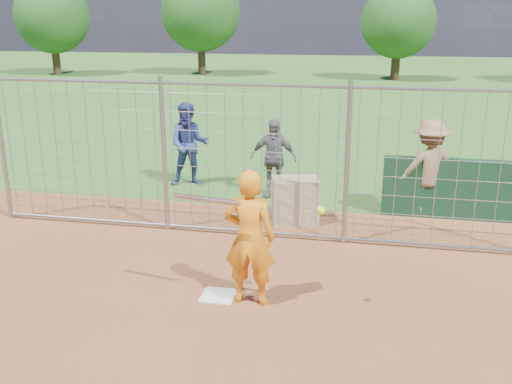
% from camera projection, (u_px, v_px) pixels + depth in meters
% --- Properties ---
extents(ground, '(100.00, 100.00, 0.00)m').
position_uv_depth(ground, '(222.00, 289.00, 7.65)').
color(ground, '#2D591E').
rests_on(ground, ground).
extents(home_plate, '(0.43, 0.43, 0.02)m').
position_uv_depth(home_plate, '(218.00, 296.00, 7.46)').
color(home_plate, silver).
rests_on(home_plate, ground).
extents(dugout_wall, '(2.60, 0.20, 1.10)m').
position_uv_depth(dugout_wall, '(456.00, 189.00, 10.21)').
color(dugout_wall, '#11381E').
rests_on(dugout_wall, ground).
extents(batter, '(0.65, 0.43, 1.76)m').
position_uv_depth(batter, '(250.00, 238.00, 7.07)').
color(batter, orange).
rests_on(batter, ground).
extents(bystander_a, '(1.01, 0.88, 1.80)m').
position_uv_depth(bystander_a, '(189.00, 145.00, 12.18)').
color(bystander_a, navy).
rests_on(bystander_a, ground).
extents(bystander_b, '(0.95, 0.42, 1.61)m').
position_uv_depth(bystander_b, '(273.00, 158.00, 11.40)').
color(bystander_b, slate).
rests_on(bystander_b, ground).
extents(bystander_c, '(1.28, 0.92, 1.79)m').
position_uv_depth(bystander_c, '(429.00, 168.00, 10.27)').
color(bystander_c, olive).
rests_on(bystander_c, ground).
extents(equipment_bin, '(0.92, 0.74, 0.80)m').
position_uv_depth(equipment_bin, '(295.00, 200.00, 10.09)').
color(equipment_bin, tan).
rests_on(equipment_bin, ground).
extents(equipment_in_play, '(1.83, 0.25, 0.16)m').
position_uv_depth(equipment_in_play, '(233.00, 202.00, 6.72)').
color(equipment_in_play, silver).
rests_on(equipment_in_play, ground).
extents(backstop_fence, '(9.08, 0.08, 2.60)m').
position_uv_depth(backstop_fence, '(253.00, 163.00, 9.16)').
color(backstop_fence, gray).
rests_on(backstop_fence, ground).
extents(tree_line, '(44.66, 6.72, 6.48)m').
position_uv_depth(tree_line, '(401.00, 13.00, 32.31)').
color(tree_line, '#3F2B19').
rests_on(tree_line, ground).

